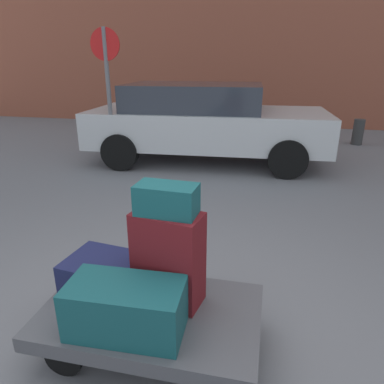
% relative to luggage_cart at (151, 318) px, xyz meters
% --- Properties ---
extents(ground_plane, '(60.00, 60.00, 0.00)m').
position_rel_luggage_cart_xyz_m(ground_plane, '(0.00, 0.00, -0.27)').
color(ground_plane, slate).
extents(luggage_cart, '(1.37, 0.82, 0.34)m').
position_rel_luggage_cart_xyz_m(luggage_cart, '(0.00, 0.00, 0.00)').
color(luggage_cart, '#4C4C51').
rests_on(luggage_cart, ground_plane).
extents(suitcase_maroon_rear_left, '(0.46, 0.31, 0.61)m').
position_rel_luggage_cart_xyz_m(suitcase_maroon_rear_left, '(0.09, 0.12, 0.38)').
color(suitcase_maroon_rear_left, maroon).
rests_on(suitcase_maroon_rear_left, luggage_cart).
extents(duffel_bag_teal_rear_right, '(0.67, 0.36, 0.30)m').
position_rel_luggage_cart_xyz_m(duffel_bag_teal_rear_right, '(-0.07, -0.20, 0.22)').
color(duffel_bag_teal_rear_right, '#144C51').
rests_on(duffel_bag_teal_rear_right, luggage_cart).
extents(suitcase_navy_stacked_top, '(0.57, 0.46, 0.21)m').
position_rel_luggage_cart_xyz_m(suitcase_navy_stacked_top, '(-0.38, 0.17, 0.17)').
color(suitcase_navy_stacked_top, '#191E47').
rests_on(suitcase_navy_stacked_top, luggage_cart).
extents(duffel_bag_teal_topmost_pile, '(0.37, 0.22, 0.18)m').
position_rel_luggage_cart_xyz_m(duffel_bag_teal_topmost_pile, '(0.09, 0.12, 0.77)').
color(duffel_bag_teal_topmost_pile, '#144C51').
rests_on(duffel_bag_teal_topmost_pile, suitcase_maroon_rear_left).
extents(parked_car, '(4.39, 2.10, 1.42)m').
position_rel_luggage_cart_xyz_m(parked_car, '(-0.56, 4.76, 0.49)').
color(parked_car, silver).
rests_on(parked_car, ground_plane).
extents(bollard_kerb_near, '(0.24, 0.24, 0.57)m').
position_rel_luggage_cart_xyz_m(bollard_kerb_near, '(2.61, 6.88, 0.01)').
color(bollard_kerb_near, '#383838').
rests_on(bollard_kerb_near, ground_plane).
extents(no_parking_sign, '(0.50, 0.07, 2.30)m').
position_rel_luggage_cart_xyz_m(no_parking_sign, '(-1.99, 3.83, 1.16)').
color(no_parking_sign, slate).
rests_on(no_parking_sign, ground_plane).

